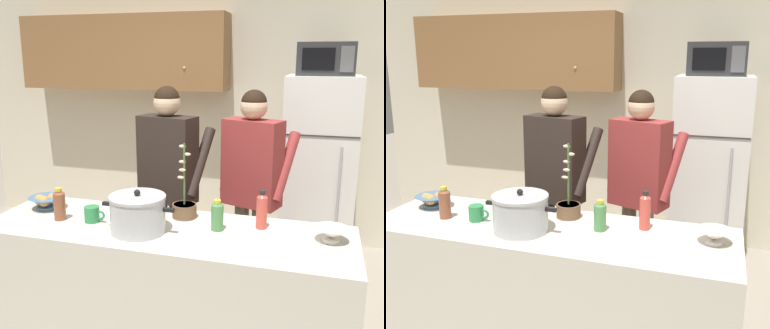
# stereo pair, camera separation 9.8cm
# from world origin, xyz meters

# --- Properties ---
(back_wall_unit) EXTENTS (6.00, 0.48, 2.60)m
(back_wall_unit) POSITION_xyz_m (-0.28, 2.25, 1.44)
(back_wall_unit) COLOR beige
(back_wall_unit) RESTS_ON ground
(kitchen_island) EXTENTS (2.15, 0.68, 0.92)m
(kitchen_island) POSITION_xyz_m (0.00, 0.00, 0.46)
(kitchen_island) COLOR silver
(kitchen_island) RESTS_ON ground
(refrigerator) EXTENTS (0.64, 0.68, 1.73)m
(refrigerator) POSITION_xyz_m (0.83, 1.85, 0.86)
(refrigerator) COLOR white
(refrigerator) RESTS_ON ground
(microwave) EXTENTS (0.48, 0.37, 0.28)m
(microwave) POSITION_xyz_m (0.83, 1.83, 1.87)
(microwave) COLOR #2D2D30
(microwave) RESTS_ON refrigerator
(person_near_pot) EXTENTS (0.58, 0.51, 1.68)m
(person_near_pot) POSITION_xyz_m (-0.25, 0.77, 1.05)
(person_near_pot) COLOR #33384C
(person_near_pot) RESTS_ON ground
(person_by_sink) EXTENTS (0.60, 0.54, 1.66)m
(person_by_sink) POSITION_xyz_m (0.36, 0.89, 1.04)
(person_by_sink) COLOR #726656
(person_by_sink) RESTS_ON ground
(cooking_pot) EXTENTS (0.43, 0.32, 0.25)m
(cooking_pot) POSITION_xyz_m (-0.13, -0.09, 1.03)
(cooking_pot) COLOR silver
(cooking_pot) RESTS_ON kitchen_island
(coffee_mug) EXTENTS (0.13, 0.09, 0.10)m
(coffee_mug) POSITION_xyz_m (-0.45, -0.03, 0.97)
(coffee_mug) COLOR #2D8C4C
(coffee_mug) RESTS_ON kitchen_island
(bread_bowl) EXTENTS (0.23, 0.23, 0.10)m
(bread_bowl) POSITION_xyz_m (-0.85, 0.09, 0.97)
(bread_bowl) COLOR #4C7299
(bread_bowl) RESTS_ON kitchen_island
(empty_bowl) EXTENTS (0.18, 0.18, 0.08)m
(empty_bowl) POSITION_xyz_m (0.92, 0.07, 0.97)
(empty_bowl) COLOR white
(empty_bowl) RESTS_ON kitchen_island
(bottle_near_edge) EXTENTS (0.06, 0.06, 0.23)m
(bottle_near_edge) POSITION_xyz_m (0.54, 0.16, 1.03)
(bottle_near_edge) COLOR #D84C3F
(bottle_near_edge) RESTS_ON kitchen_island
(bottle_mid_counter) EXTENTS (0.07, 0.07, 0.18)m
(bottle_mid_counter) POSITION_xyz_m (0.30, 0.06, 1.01)
(bottle_mid_counter) COLOR #4C8C4C
(bottle_mid_counter) RESTS_ON kitchen_island
(bottle_far_corner) EXTENTS (0.07, 0.07, 0.20)m
(bottle_far_corner) POSITION_xyz_m (-0.66, -0.05, 1.02)
(bottle_far_corner) COLOR brown
(bottle_far_corner) RESTS_ON kitchen_island
(potted_orchid) EXTENTS (0.15, 0.15, 0.46)m
(potted_orchid) POSITION_xyz_m (0.05, 0.20, 0.99)
(potted_orchid) COLOR brown
(potted_orchid) RESTS_ON kitchen_island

